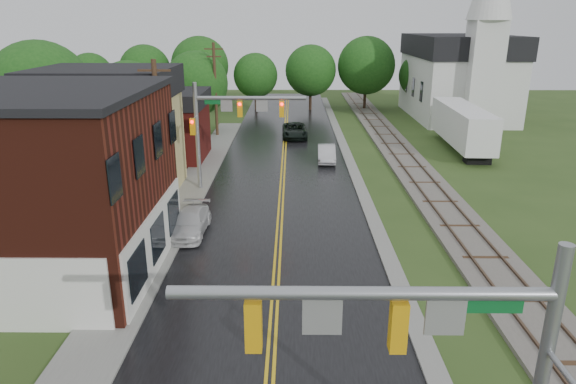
{
  "coord_description": "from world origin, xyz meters",
  "views": [
    {
      "loc": [
        0.71,
        -6.38,
        10.98
      ],
      "look_at": [
        0.52,
        15.92,
        3.5
      ],
      "focal_mm": 32.0,
      "sensor_mm": 36.0,
      "label": 1
    }
  ],
  "objects_px": {
    "sedan_silver": "(327,154)",
    "semi_trailer": "(462,125)",
    "traffic_signal_far": "(229,117)",
    "pickup_white": "(190,223)",
    "suv_dark": "(295,131)",
    "tree_left_e": "(198,85)",
    "utility_pole_c": "(215,88)",
    "traffic_signal_near": "(436,350)",
    "church": "(462,68)",
    "utility_pole_b": "(160,137)",
    "tree_left_c": "(131,96)",
    "tree_left_b": "(43,95)"
  },
  "relations": [
    {
      "from": "traffic_signal_far",
      "to": "utility_pole_c",
      "type": "height_order",
      "value": "utility_pole_c"
    },
    {
      "from": "tree_left_b",
      "to": "semi_trailer",
      "type": "xyz_separation_m",
      "value": [
        33.51,
        6.44,
        -3.44
      ]
    },
    {
      "from": "church",
      "to": "tree_left_c",
      "type": "xyz_separation_m",
      "value": [
        -33.85,
        -13.84,
        -1.32
      ]
    },
    {
      "from": "tree_left_e",
      "to": "semi_trailer",
      "type": "bearing_deg",
      "value": -17.14
    },
    {
      "from": "suv_dark",
      "to": "semi_trailer",
      "type": "bearing_deg",
      "value": -20.17
    },
    {
      "from": "tree_left_c",
      "to": "semi_trailer",
      "type": "relative_size",
      "value": 0.63
    },
    {
      "from": "pickup_white",
      "to": "traffic_signal_far",
      "type": "bearing_deg",
      "value": 81.65
    },
    {
      "from": "semi_trailer",
      "to": "traffic_signal_far",
      "type": "bearing_deg",
      "value": -149.35
    },
    {
      "from": "tree_left_e",
      "to": "suv_dark",
      "type": "bearing_deg",
      "value": -15.51
    },
    {
      "from": "utility_pole_c",
      "to": "semi_trailer",
      "type": "distance_m",
      "value": 23.3
    },
    {
      "from": "pickup_white",
      "to": "traffic_signal_near",
      "type": "bearing_deg",
      "value": -62.98
    },
    {
      "from": "tree_left_e",
      "to": "sedan_silver",
      "type": "height_order",
      "value": "tree_left_e"
    },
    {
      "from": "utility_pole_b",
      "to": "traffic_signal_far",
      "type": "bearing_deg",
      "value": 56.32
    },
    {
      "from": "pickup_white",
      "to": "tree_left_e",
      "type": "bearing_deg",
      "value": 100.0
    },
    {
      "from": "traffic_signal_far",
      "to": "tree_left_b",
      "type": "distance_m",
      "value": 15.21
    },
    {
      "from": "suv_dark",
      "to": "sedan_silver",
      "type": "xyz_separation_m",
      "value": [
        2.57,
        -8.95,
        -0.05
      ]
    },
    {
      "from": "utility_pole_c",
      "to": "traffic_signal_near",
      "type": "bearing_deg",
      "value": -76.26
    },
    {
      "from": "traffic_signal_far",
      "to": "sedan_silver",
      "type": "distance_m",
      "value": 10.93
    },
    {
      "from": "traffic_signal_far",
      "to": "pickup_white",
      "type": "xyz_separation_m",
      "value": [
        -1.33,
        -7.77,
        -4.34
      ]
    },
    {
      "from": "utility_pole_b",
      "to": "tree_left_e",
      "type": "bearing_deg",
      "value": 94.9
    },
    {
      "from": "traffic_signal_far",
      "to": "utility_pole_b",
      "type": "xyz_separation_m",
      "value": [
        -3.33,
        -5.0,
        -0.25
      ]
    },
    {
      "from": "tree_left_c",
      "to": "tree_left_e",
      "type": "distance_m",
      "value": 7.82
    },
    {
      "from": "utility_pole_c",
      "to": "tree_left_b",
      "type": "height_order",
      "value": "tree_left_b"
    },
    {
      "from": "tree_left_c",
      "to": "suv_dark",
      "type": "distance_m",
      "value": 15.61
    },
    {
      "from": "sedan_silver",
      "to": "semi_trailer",
      "type": "xyz_separation_m",
      "value": [
        12.17,
        4.11,
        1.62
      ]
    },
    {
      "from": "church",
      "to": "traffic_signal_far",
      "type": "bearing_deg",
      "value": -131.27
    },
    {
      "from": "traffic_signal_near",
      "to": "tree_left_c",
      "type": "relative_size",
      "value": 0.96
    },
    {
      "from": "traffic_signal_far",
      "to": "semi_trailer",
      "type": "distance_m",
      "value": 22.41
    },
    {
      "from": "utility_pole_b",
      "to": "semi_trailer",
      "type": "xyz_separation_m",
      "value": [
        22.47,
        16.34,
        -2.44
      ]
    },
    {
      "from": "utility_pole_b",
      "to": "suv_dark",
      "type": "xyz_separation_m",
      "value": [
        7.73,
        21.18,
        -4.01
      ]
    },
    {
      "from": "traffic_signal_near",
      "to": "utility_pole_c",
      "type": "height_order",
      "value": "utility_pole_c"
    },
    {
      "from": "sedan_silver",
      "to": "utility_pole_b",
      "type": "bearing_deg",
      "value": -128.22
    },
    {
      "from": "tree_left_e",
      "to": "suv_dark",
      "type": "xyz_separation_m",
      "value": [
        9.78,
        -2.71,
        -4.11
      ]
    },
    {
      "from": "utility_pole_b",
      "to": "semi_trailer",
      "type": "distance_m",
      "value": 27.89
    },
    {
      "from": "tree_left_c",
      "to": "sedan_silver",
      "type": "height_order",
      "value": "tree_left_c"
    },
    {
      "from": "tree_left_b",
      "to": "suv_dark",
      "type": "relative_size",
      "value": 1.9
    },
    {
      "from": "traffic_signal_far",
      "to": "suv_dark",
      "type": "relative_size",
      "value": 1.44
    },
    {
      "from": "tree_left_e",
      "to": "suv_dark",
      "type": "distance_m",
      "value": 10.94
    },
    {
      "from": "traffic_signal_far",
      "to": "tree_left_e",
      "type": "relative_size",
      "value": 0.9
    },
    {
      "from": "traffic_signal_near",
      "to": "sedan_silver",
      "type": "bearing_deg",
      "value": 89.95
    },
    {
      "from": "tree_left_e",
      "to": "traffic_signal_far",
      "type": "bearing_deg",
      "value": -74.11
    },
    {
      "from": "tree_left_b",
      "to": "tree_left_c",
      "type": "relative_size",
      "value": 1.27
    },
    {
      "from": "utility_pole_b",
      "to": "utility_pole_c",
      "type": "relative_size",
      "value": 1.0
    },
    {
      "from": "traffic_signal_far",
      "to": "pickup_white",
      "type": "bearing_deg",
      "value": -99.72
    },
    {
      "from": "traffic_signal_far",
      "to": "suv_dark",
      "type": "distance_m",
      "value": 17.31
    },
    {
      "from": "tree_left_e",
      "to": "pickup_white",
      "type": "distance_m",
      "value": 27.3
    },
    {
      "from": "tree_left_e",
      "to": "church",
      "type": "bearing_deg",
      "value": 15.2
    },
    {
      "from": "tree_left_b",
      "to": "tree_left_c",
      "type": "xyz_separation_m",
      "value": [
        4.0,
        8.0,
        -1.21
      ]
    },
    {
      "from": "traffic_signal_far",
      "to": "semi_trailer",
      "type": "bearing_deg",
      "value": 30.65
    },
    {
      "from": "utility_pole_c",
      "to": "tree_left_e",
      "type": "bearing_deg",
      "value": 137.16
    }
  ]
}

